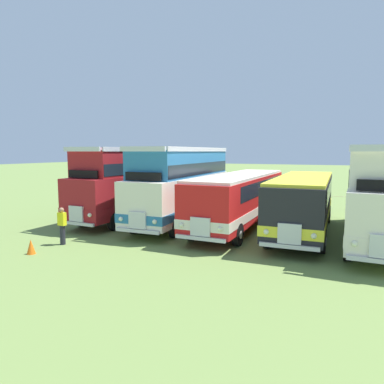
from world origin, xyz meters
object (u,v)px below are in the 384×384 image
Objects in this scene: bus_third_in_row at (240,196)px; marshal_person at (62,226)px; cone_near_end at (31,247)px; bus_first_in_row at (137,181)px; bus_fourth_in_row at (303,200)px; bus_second_in_row at (183,184)px; bus_fifth_in_row at (379,192)px.

bus_third_in_row reaches higher than marshal_person.
marshal_person is at bearing 86.87° from cone_near_end.
bus_third_in_row is at bearing 54.17° from cone_near_end.
bus_first_in_row reaches higher than bus_fourth_in_row.
bus_second_in_row is 6.16× the size of marshal_person.
bus_second_in_row is 6.99m from bus_fourth_in_row.
bus_first_in_row is 13.94m from bus_fifth_in_row.
bus_fifth_in_row is 15.96m from cone_near_end.
bus_third_in_row is 3.50m from bus_fourth_in_row.
bus_third_in_row is (6.96, -0.03, -0.60)m from bus_first_in_row.
bus_fifth_in_row is at bearing -3.49° from bus_fourth_in_row.
bus_fifth_in_row is 18.15× the size of cone_near_end.
bus_first_in_row is 1.02× the size of bus_second_in_row.
bus_fifth_in_row is at bearing 32.05° from cone_near_end.
bus_first_in_row is at bearing 93.28° from cone_near_end.
bus_fourth_in_row reaches higher than cone_near_end.
bus_first_in_row and bus_second_in_row have the same top height.
bus_second_in_row is 3.55m from bus_third_in_row.
bus_third_in_row is 7.01m from bus_fifth_in_row.
bus_fifth_in_row is 6.49× the size of marshal_person.
bus_third_in_row is 11.11m from cone_near_end.
bus_second_in_row is at bearing 178.75° from bus_fifth_in_row.
bus_first_in_row is 3.49m from bus_second_in_row.
bus_fifth_in_row is at bearing -1.25° from bus_second_in_row.
marshal_person is (0.61, -7.25, -1.47)m from bus_first_in_row.
bus_fourth_in_row is (3.48, -0.32, -0.00)m from bus_third_in_row.
cone_near_end is at bearing -93.13° from marshal_person.
cone_near_end is (0.51, -8.96, -2.05)m from bus_first_in_row.
bus_second_in_row is 7.63m from marshal_person.
bus_second_in_row is at bearing 67.49° from marshal_person.
bus_second_in_row is 10.46m from bus_fifth_in_row.
bus_third_in_row and bus_fourth_in_row have the same top height.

